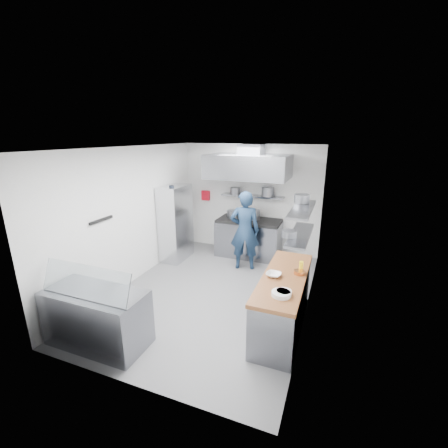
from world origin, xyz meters
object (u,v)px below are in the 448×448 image
at_px(chef, 245,231).
at_px(wire_rack, 176,223).
at_px(display_case, 97,317).
at_px(gas_range, 249,239).

bearing_deg(chef, wire_rack, -14.07).
height_order(chef, display_case, chef).
bearing_deg(gas_range, wire_rack, -152.79).
relative_size(gas_range, wire_rack, 0.86).
distance_m(gas_range, wire_rack, 1.89).
bearing_deg(wire_rack, chef, 1.76).
xyz_separation_m(gas_range, chef, (0.13, -0.78, 0.47)).
xyz_separation_m(gas_range, wire_rack, (-1.63, -0.84, 0.48)).
xyz_separation_m(chef, wire_rack, (-1.76, -0.05, 0.01)).
bearing_deg(display_case, wire_rack, 99.23).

